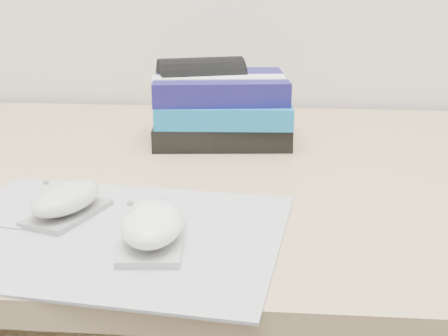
# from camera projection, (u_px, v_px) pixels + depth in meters

# --- Properties ---
(desk) EXTENTS (1.60, 0.80, 0.73)m
(desk) POSITION_uv_depth(u_px,v_px,m) (288.00, 290.00, 1.03)
(desk) COLOR tan
(desk) RESTS_ON ground
(mousepad) EXTENTS (0.41, 0.34, 0.00)m
(mousepad) POSITION_uv_depth(u_px,v_px,m) (107.00, 233.00, 0.68)
(mousepad) COLOR gray
(mousepad) RESTS_ON desk
(mouse_rear) EXTENTS (0.09, 0.12, 0.04)m
(mouse_rear) POSITION_uv_depth(u_px,v_px,m) (66.00, 201.00, 0.71)
(mouse_rear) COLOR gray
(mouse_rear) RESTS_ON mousepad
(mouse_front) EXTENTS (0.07, 0.12, 0.05)m
(mouse_front) POSITION_uv_depth(u_px,v_px,m) (153.00, 226.00, 0.64)
(mouse_front) COLOR #A6A6A8
(mouse_front) RESTS_ON mousepad
(book_stack) EXTENTS (0.24, 0.20, 0.11)m
(book_stack) POSITION_uv_depth(u_px,v_px,m) (222.00, 108.00, 1.03)
(book_stack) COLOR black
(book_stack) RESTS_ON desk
(pouch) EXTENTS (0.16, 0.14, 0.13)m
(pouch) POSITION_uv_depth(u_px,v_px,m) (201.00, 98.00, 1.05)
(pouch) COLOR black
(pouch) RESTS_ON desk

